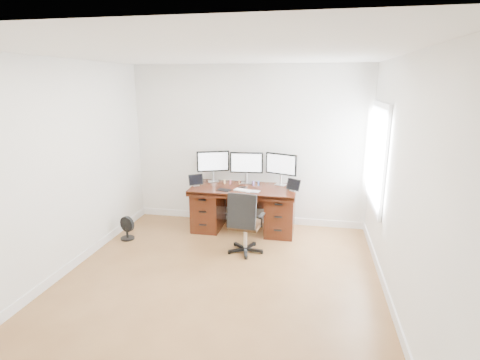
% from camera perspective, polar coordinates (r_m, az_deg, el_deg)
% --- Properties ---
extents(ground, '(4.50, 4.50, 0.00)m').
position_cam_1_polar(ground, '(4.76, -3.59, -15.76)').
color(ground, brown).
rests_on(ground, ground).
extents(back_wall, '(4.00, 0.10, 2.70)m').
position_cam_1_polar(back_wall, '(6.39, 1.29, 5.15)').
color(back_wall, white).
rests_on(back_wall, ground).
extents(right_wall, '(0.10, 4.50, 2.70)m').
position_cam_1_polar(right_wall, '(4.31, 23.17, -0.70)').
color(right_wall, white).
rests_on(right_wall, ground).
extents(desk, '(1.70, 0.80, 0.75)m').
position_cam_1_polar(desk, '(6.22, 0.58, -4.13)').
color(desk, '#3C170C').
rests_on(desk, ground).
extents(office_chair, '(0.55, 0.54, 0.93)m').
position_cam_1_polar(office_chair, '(5.42, 0.69, -8.10)').
color(office_chair, black).
rests_on(office_chair, ground).
extents(floor_fan, '(0.26, 0.22, 0.37)m').
position_cam_1_polar(floor_fan, '(6.19, -16.86, -7.07)').
color(floor_fan, black).
rests_on(floor_fan, ground).
extents(monitor_left, '(0.52, 0.24, 0.53)m').
position_cam_1_polar(monitor_left, '(6.39, -4.13, 2.70)').
color(monitor_left, silver).
rests_on(monitor_left, desk).
extents(monitor_center, '(0.55, 0.16, 0.53)m').
position_cam_1_polar(monitor_center, '(6.27, 1.00, 2.49)').
color(monitor_center, silver).
rests_on(monitor_center, desk).
extents(monitor_right, '(0.53, 0.23, 0.53)m').
position_cam_1_polar(monitor_right, '(6.19, 6.29, 2.26)').
color(monitor_right, silver).
rests_on(monitor_right, desk).
extents(tablet_left, '(0.24, 0.19, 0.19)m').
position_cam_1_polar(tablet_left, '(6.21, -6.76, -0.10)').
color(tablet_left, silver).
rests_on(tablet_left, desk).
extents(tablet_right, '(0.24, 0.18, 0.19)m').
position_cam_1_polar(tablet_right, '(5.93, 8.12, -0.85)').
color(tablet_right, silver).
rests_on(tablet_right, desk).
extents(keyboard, '(0.31, 0.21, 0.01)m').
position_cam_1_polar(keyboard, '(5.90, 0.45, -1.56)').
color(keyboard, white).
rests_on(keyboard, desk).
extents(trackpad, '(0.14, 0.14, 0.01)m').
position_cam_1_polar(trackpad, '(5.85, 2.40, -1.75)').
color(trackpad, silver).
rests_on(trackpad, desk).
extents(drawing_tablet, '(0.24, 0.19, 0.01)m').
position_cam_1_polar(drawing_tablet, '(5.93, -2.46, -1.52)').
color(drawing_tablet, black).
rests_on(drawing_tablet, desk).
extents(phone, '(0.13, 0.09, 0.01)m').
position_cam_1_polar(phone, '(6.07, 0.38, -1.11)').
color(phone, black).
rests_on(phone, desk).
extents(figurine_yellow, '(0.03, 0.03, 0.08)m').
position_cam_1_polar(figurine_yellow, '(6.29, -2.36, -0.20)').
color(figurine_yellow, tan).
rests_on(figurine_yellow, desk).
extents(figurine_pink, '(0.03, 0.03, 0.08)m').
position_cam_1_polar(figurine_pink, '(6.27, -1.48, -0.24)').
color(figurine_pink, pink).
rests_on(figurine_pink, desk).
extents(figurine_brown, '(0.03, 0.03, 0.08)m').
position_cam_1_polar(figurine_brown, '(6.24, -0.13, -0.31)').
color(figurine_brown, brown).
rests_on(figurine_brown, desk).
extents(figurine_purple, '(0.03, 0.03, 0.08)m').
position_cam_1_polar(figurine_purple, '(6.20, 2.07, -0.42)').
color(figurine_purple, '#9478DC').
rests_on(figurine_purple, desk).
extents(figurine_blue, '(0.03, 0.03, 0.08)m').
position_cam_1_polar(figurine_blue, '(6.19, 2.83, -0.46)').
color(figurine_blue, '#5D7EE0').
rests_on(figurine_blue, desk).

